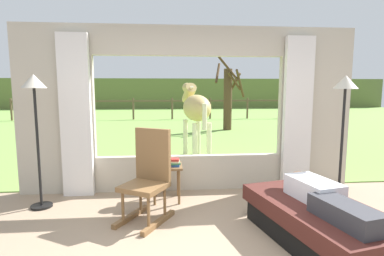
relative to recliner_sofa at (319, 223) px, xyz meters
The scene contains 16 objects.
back_wall_with_window 2.44m from the recliner_sofa, 122.92° to the left, with size 5.20×0.12×2.55m.
curtain_panel_left 3.50m from the recliner_sofa, 149.31° to the left, with size 0.44×0.10×2.40m, color silver.
curtain_panel_right 2.04m from the recliner_sofa, 74.12° to the left, with size 0.44×0.10×2.40m, color silver.
outdoor_pasture_lawn 12.81m from the recliner_sofa, 95.38° to the left, with size 36.00×21.68×0.02m, color #759E47.
distant_hill_ridge 22.65m from the recliner_sofa, 93.04° to the left, with size 36.00×2.00×2.40m, color #5E6C38.
recliner_sofa is the anchor object (origin of this frame).
reclining_person 0.31m from the recliner_sofa, 90.00° to the right, with size 0.46×1.43×0.22m.
rocking_chair 1.98m from the recliner_sofa, 156.82° to the left, with size 0.74×0.82×1.12m.
side_table 2.10m from the recliner_sofa, 138.59° to the left, with size 0.44×0.44×0.52m.
potted_plant 2.24m from the recliner_sofa, 138.80° to the left, with size 0.22×0.22×0.32m.
book_stack 2.01m from the recliner_sofa, 138.27° to the left, with size 0.22×0.17×0.11m.
floor_lamp_left 3.72m from the recliner_sofa, 158.81° to the left, with size 0.32×0.32×1.79m.
floor_lamp_right 1.77m from the recliner_sofa, 50.87° to the left, with size 0.32×0.32×1.78m.
horse 4.27m from the recliner_sofa, 102.19° to the left, with size 0.77×1.82×1.73m.
pasture_tree 8.76m from the recliner_sofa, 84.46° to the left, with size 1.27×1.28×2.77m.
pasture_fence_line 13.08m from the recliner_sofa, 95.28° to the left, with size 16.10×0.10×1.10m.
Camera 1 is at (-0.38, -2.49, 1.61)m, focal length 28.55 mm.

